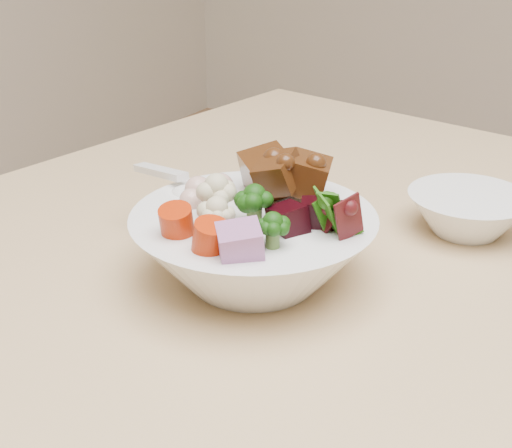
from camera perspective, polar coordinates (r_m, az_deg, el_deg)
name	(u,v)px	position (r m, az deg, el deg)	size (l,w,h in m)	color
food_bowl	(256,243)	(0.67, 0.00, -1.52)	(0.23, 0.23, 0.12)	white
soup_spoon	(184,188)	(0.72, -5.81, 2.88)	(0.13, 0.07, 0.02)	white
side_bowl	(467,213)	(0.80, 16.55, 0.82)	(0.13, 0.13, 0.04)	white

